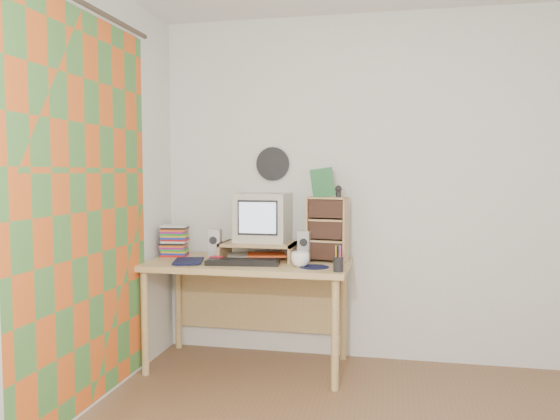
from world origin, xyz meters
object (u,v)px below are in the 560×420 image
at_px(crt_monitor, 262,218).
at_px(cd_rack, 327,229).
at_px(diary, 174,260).
at_px(mug, 300,259).
at_px(desk, 250,279).
at_px(keyboard, 243,262).
at_px(dvd_stack, 174,239).

relative_size(crt_monitor, cd_rack, 0.81).
bearing_deg(diary, mug, -12.38).
bearing_deg(desk, keyboard, -89.69).
xyz_separation_m(desk, diary, (-0.47, -0.23, 0.16)).
xyz_separation_m(keyboard, cd_rack, (0.54, 0.24, 0.21)).
distance_m(cd_rack, diary, 1.07).
height_order(crt_monitor, cd_rack, crt_monitor).
relative_size(desk, cd_rack, 3.13).
bearing_deg(cd_rack, crt_monitor, -176.83).
height_order(cd_rack, diary, cd_rack).
xyz_separation_m(keyboard, mug, (0.39, -0.01, 0.03)).
xyz_separation_m(mug, diary, (-0.87, -0.03, -0.03)).
relative_size(crt_monitor, diary, 1.58).
xyz_separation_m(dvd_stack, cd_rack, (1.13, -0.01, 0.09)).
relative_size(dvd_stack, cd_rack, 0.58).
relative_size(cd_rack, mug, 3.62).
xyz_separation_m(dvd_stack, diary, (0.12, -0.29, -0.11)).
relative_size(dvd_stack, diary, 1.12).
height_order(desk, dvd_stack, dvd_stack).
distance_m(crt_monitor, mug, 0.50).
relative_size(keyboard, cd_rack, 1.09).
height_order(desk, crt_monitor, crt_monitor).
bearing_deg(keyboard, dvd_stack, 150.25).
bearing_deg(keyboard, cd_rack, 17.48).
height_order(desk, diary, diary).
bearing_deg(mug, diary, -178.16).
relative_size(keyboard, dvd_stack, 1.89).
distance_m(desk, dvd_stack, 0.65).
relative_size(crt_monitor, dvd_stack, 1.41).
height_order(keyboard, diary, diary).
xyz_separation_m(desk, keyboard, (0.00, -0.20, 0.15)).
xyz_separation_m(desk, crt_monitor, (0.07, 0.09, 0.43)).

